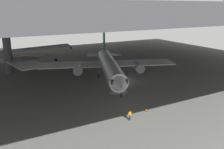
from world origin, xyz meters
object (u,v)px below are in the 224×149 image
boarding_stairs (118,90)px  crew_worker_by_stairs (121,92)px  crew_worker_near_nose (130,114)px  airplane_distant (25,54)px  traffic_cone_orange (146,109)px  airplane_main (109,66)px

boarding_stairs → crew_worker_by_stairs: 1.89m
boarding_stairs → crew_worker_near_nose: 11.33m
airplane_distant → traffic_cone_orange: airplane_distant is taller
boarding_stairs → crew_worker_near_nose: boarding_stairs is taller
airplane_distant → traffic_cone_orange: (11.18, -41.03, -3.01)m
traffic_cone_orange → airplane_distant: bearing=105.2°
crew_worker_by_stairs → airplane_distant: bearing=107.9°
boarding_stairs → traffic_cone_orange: (-0.20, -9.10, -0.42)m
crew_worker_near_nose → traffic_cone_orange: (3.99, 1.42, -0.68)m
boarding_stairs → traffic_cone_orange: boarding_stairs is taller
airplane_distant → crew_worker_near_nose: bearing=-80.4°
crew_worker_by_stairs → airplane_main: bearing=72.8°
airplane_main → airplane_distant: size_ratio=0.95×
boarding_stairs → crew_worker_by_stairs: boarding_stairs is taller
airplane_main → crew_worker_near_nose: size_ratio=18.73×
boarding_stairs → airplane_distant: bearing=109.6°
crew_worker_by_stairs → airplane_distant: (-10.92, 33.75, 2.37)m
traffic_cone_orange → crew_worker_by_stairs: bearing=92.1°
crew_worker_near_nose → airplane_distant: bearing=99.6°
crew_worker_near_nose → airplane_distant: airplane_distant is taller
crew_worker_near_nose → airplane_distant: 43.12m
crew_worker_near_nose → traffic_cone_orange: 4.29m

